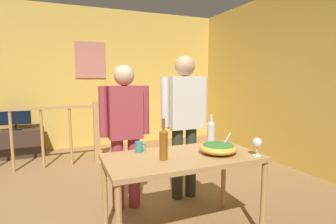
# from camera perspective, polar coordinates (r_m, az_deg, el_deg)

# --- Properties ---
(ground_plane) EXTENTS (7.38, 7.38, 0.00)m
(ground_plane) POSITION_cam_1_polar(r_m,az_deg,el_deg) (3.31, -9.93, -18.45)
(ground_plane) COLOR olive
(back_wall) EXTENTS (5.68, 0.10, 2.86)m
(back_wall) POSITION_cam_1_polar(r_m,az_deg,el_deg) (5.78, -16.36, 6.99)
(back_wall) COLOR gold
(back_wall) RESTS_ON ground_plane
(side_wall_right) EXTENTS (0.10, 4.25, 2.86)m
(side_wall_right) POSITION_cam_1_polar(r_m,az_deg,el_deg) (5.11, 20.32, 6.83)
(side_wall_right) COLOR gold
(side_wall_right) RESTS_ON ground_plane
(framed_picture) EXTENTS (0.60, 0.03, 0.74)m
(framed_picture) POSITION_cam_1_polar(r_m,az_deg,el_deg) (5.73, -16.47, 10.72)
(framed_picture) COLOR #B87161
(stair_railing) EXTENTS (2.62, 0.10, 1.04)m
(stair_railing) POSITION_cam_1_polar(r_m,az_deg,el_deg) (4.61, -25.76, -3.47)
(stair_railing) COLOR #B2844C
(stair_railing) RESTS_ON ground_plane
(tv_console) EXTENTS (0.90, 0.40, 0.51)m
(tv_console) POSITION_cam_1_polar(r_m,az_deg,el_deg) (5.58, -29.82, -5.88)
(tv_console) COLOR #38281E
(tv_console) RESTS_ON ground_plane
(flat_screen_tv) EXTENTS (0.52, 0.12, 0.41)m
(flat_screen_tv) POSITION_cam_1_polar(r_m,az_deg,el_deg) (5.47, -30.19, -0.89)
(flat_screen_tv) COLOR black
(flat_screen_tv) RESTS_ON tv_console
(serving_table) EXTENTS (1.37, 0.70, 0.75)m
(serving_table) POSITION_cam_1_polar(r_m,az_deg,el_deg) (2.40, 3.25, -11.14)
(serving_table) COLOR #B2844C
(serving_table) RESTS_ON ground_plane
(salad_bowl) EXTENTS (0.35, 0.35, 0.18)m
(salad_bowl) POSITION_cam_1_polar(r_m,az_deg,el_deg) (2.46, 10.78, -7.54)
(salad_bowl) COLOR gold
(salad_bowl) RESTS_ON serving_table
(wine_glass) EXTENTS (0.08, 0.08, 0.16)m
(wine_glass) POSITION_cam_1_polar(r_m,az_deg,el_deg) (2.46, 18.69, -6.43)
(wine_glass) COLOR silver
(wine_glass) RESTS_ON serving_table
(wine_bottle_amber) EXTENTS (0.07, 0.07, 0.35)m
(wine_bottle_amber) POSITION_cam_1_polar(r_m,az_deg,el_deg) (2.22, -0.96, -6.74)
(wine_bottle_amber) COLOR brown
(wine_bottle_amber) RESTS_ON serving_table
(wine_bottle_clear) EXTENTS (0.08, 0.08, 0.32)m
(wine_bottle_clear) POSITION_cam_1_polar(r_m,az_deg,el_deg) (2.75, 9.29, -4.30)
(wine_bottle_clear) COLOR silver
(wine_bottle_clear) RESTS_ON serving_table
(mug_teal) EXTENTS (0.11, 0.07, 0.10)m
(mug_teal) POSITION_cam_1_polar(r_m,az_deg,el_deg) (2.48, -6.25, -7.48)
(mug_teal) COLOR teal
(mug_teal) RESTS_ON serving_table
(person_standing_left) EXTENTS (0.54, 0.22, 1.57)m
(person_standing_left) POSITION_cam_1_polar(r_m,az_deg,el_deg) (2.88, -9.24, -3.14)
(person_standing_left) COLOR #9E3842
(person_standing_left) RESTS_ON ground_plane
(person_standing_right) EXTENTS (0.59, 0.23, 1.69)m
(person_standing_right) POSITION_cam_1_polar(r_m,az_deg,el_deg) (3.10, 3.59, -0.67)
(person_standing_right) COLOR #2D3323
(person_standing_right) RESTS_ON ground_plane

